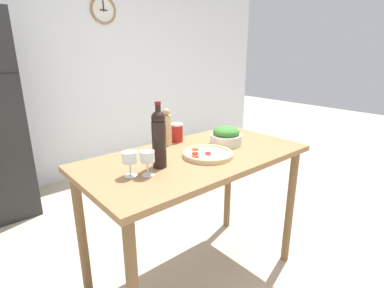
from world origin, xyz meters
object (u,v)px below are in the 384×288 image
(wine_bottle, at_px, (159,138))
(homemade_pizza, at_px, (208,154))
(pepper_mill, at_px, (167,128))
(salt_canister, at_px, (177,133))
(wine_glass_far, at_px, (130,159))
(wine_glass_near, at_px, (147,158))
(salad_bowl, at_px, (226,136))

(wine_bottle, height_order, homemade_pizza, wine_bottle)
(homemade_pizza, bearing_deg, pepper_mill, 99.46)
(wine_bottle, relative_size, salt_canister, 2.80)
(wine_glass_far, bearing_deg, homemade_pizza, -4.78)
(wine_glass_near, height_order, salad_bowl, wine_glass_near)
(salad_bowl, bearing_deg, salt_canister, 128.11)
(pepper_mill, bearing_deg, wine_glass_far, -146.45)
(wine_bottle, distance_m, wine_glass_near, 0.15)
(wine_bottle, height_order, salt_canister, wine_bottle)
(pepper_mill, relative_size, salad_bowl, 1.18)
(salt_canister, bearing_deg, homemade_pizza, -97.74)
(wine_glass_near, relative_size, homemade_pizza, 0.43)
(wine_glass_near, height_order, homemade_pizza, wine_glass_near)
(salad_bowl, distance_m, salt_canister, 0.34)
(pepper_mill, bearing_deg, wine_glass_near, -137.24)
(salad_bowl, relative_size, salt_canister, 1.66)
(homemade_pizza, xyz_separation_m, salt_canister, (0.05, 0.36, 0.05))
(wine_glass_near, distance_m, salt_canister, 0.60)
(wine_bottle, relative_size, homemade_pizza, 1.18)
(pepper_mill, relative_size, salt_canister, 1.95)
(salad_bowl, bearing_deg, pepper_mill, 142.16)
(salad_bowl, relative_size, homemade_pizza, 0.70)
(salt_canister, bearing_deg, wine_bottle, -139.59)
(homemade_pizza, bearing_deg, wine_glass_far, 175.22)
(wine_glass_near, height_order, salt_canister, wine_glass_near)
(pepper_mill, height_order, salad_bowl, pepper_mill)
(wine_bottle, bearing_deg, wine_glass_near, -152.98)
(wine_bottle, distance_m, homemade_pizza, 0.35)
(wine_glass_near, relative_size, salt_canister, 1.02)
(wine_bottle, bearing_deg, homemade_pizza, -9.11)
(wine_glass_near, xyz_separation_m, pepper_mill, (0.37, 0.34, 0.03))
(salt_canister, bearing_deg, wine_glass_far, -149.97)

